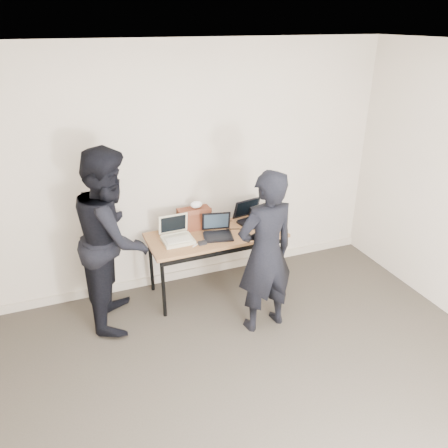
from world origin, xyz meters
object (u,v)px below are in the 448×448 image
leather_satchel (194,218)px  person_typist (266,253)px  laptop_center (217,231)px  equipment_box (261,213)px  desk (217,239)px  laptop_beige (177,236)px  laptop_right (252,217)px  person_observer (113,238)px

leather_satchel → person_typist: bearing=-69.2°
laptop_center → equipment_box: bearing=31.8°
desk → laptop_beige: size_ratio=4.63×
laptop_center → equipment_box: laptop_center is taller
leather_satchel → laptop_right: bearing=-6.6°
laptop_center → person_typist: size_ratio=0.22×
equipment_box → laptop_center: bearing=-160.6°
laptop_center → desk: bearing=101.5°
desk → leather_satchel: bearing=127.3°
laptop_right → leather_satchel: 0.68m
laptop_beige → person_observer: person_observer is taller
desk → person_typist: 0.81m
laptop_beige → laptop_center: 0.45m
desk → person_observer: (-1.11, -0.08, 0.26)m
laptop_center → person_observer: 1.12m
laptop_right → equipment_box: laptop_right is taller
person_typist → person_observer: size_ratio=0.91×
laptop_center → laptop_right: bearing=33.4°
laptop_right → leather_satchel: (-0.68, 0.07, 0.07)m
desk → leather_satchel: size_ratio=4.16×
laptop_right → laptop_center: bearing=-171.2°
person_observer → laptop_center: bearing=-73.3°
desk → laptop_center: size_ratio=4.12×
person_typist → person_observer: 1.50m
person_observer → person_typist: bearing=-103.1°
desk → laptop_beige: laptop_beige is taller
laptop_beige → laptop_center: bearing=-7.7°
desk → laptop_center: laptop_center is taller
laptop_beige → leather_satchel: (0.26, 0.21, 0.08)m
laptop_right → equipment_box: 0.14m
laptop_center → person_typist: bearing=-61.2°
leather_satchel → person_observer: person_observer is taller
leather_satchel → equipment_box: bearing=-3.5°
laptop_center → laptop_right: 0.53m
desk → laptop_right: size_ratio=3.72×
desk → laptop_right: laptop_right is taller
leather_satchel → person_typist: person_typist is taller
laptop_center → leather_satchel: bearing=137.1°
laptop_right → leather_satchel: bearing=162.1°
equipment_box → laptop_beige: bearing=-170.8°
laptop_beige → person_typist: (0.66, -0.78, 0.06)m
leather_satchel → laptop_beige: bearing=-142.5°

